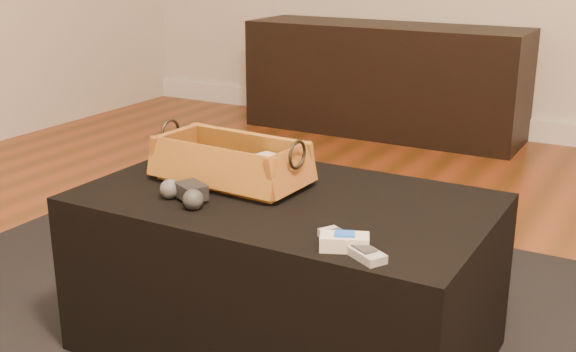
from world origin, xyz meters
The scene contains 9 objects.
baseboard centered at (0.00, 2.73, 0.06)m, with size 5.00×0.04×0.12m, color white.
media_cabinet centered at (-0.76, 2.51, 0.30)m, with size 1.55×0.45×0.61m, color black.
ottoman centered at (-0.09, 0.22, 0.22)m, with size 1.00×0.60×0.42m, color black.
tv_remote centered at (-0.29, 0.23, 0.46)m, with size 0.21×0.05×0.02m, color black.
cloth_bundle centered at (-0.16, 0.27, 0.48)m, with size 0.11×0.08×0.06m, color #C6AE8A.
wicker_basket centered at (-0.26, 0.24, 0.48)m, with size 0.42×0.24×0.14m.
game_controller centered at (-0.27, 0.06, 0.46)m, with size 0.16×0.12×0.05m.
silver_remote centered at (0.19, 0.00, 0.44)m, with size 0.18×0.13×0.02m.
cream_gadget centered at (0.18, -0.01, 0.45)m, with size 0.11×0.09×0.04m.
Camera 1 is at (0.74, -1.24, 1.02)m, focal length 45.00 mm.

